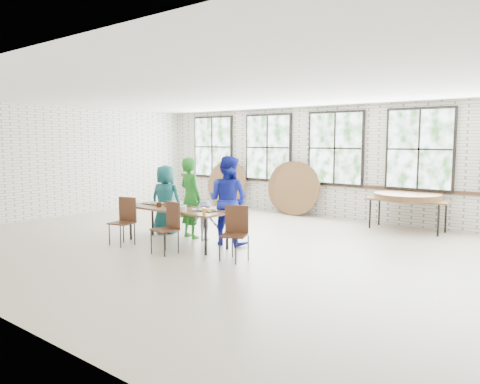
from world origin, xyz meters
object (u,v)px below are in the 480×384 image
object	(u,v)px
dining_table	(176,210)
chair_near_left	(125,217)
storage_table	(407,201)
chair_near_right	(169,223)

from	to	relation	value
dining_table	chair_near_left	size ratio (longest dim) A/B	2.53
chair_near_left	storage_table	bearing A→B (deg)	38.42
dining_table	storage_table	size ratio (longest dim) A/B	1.29
dining_table	chair_near_left	world-z (taller)	chair_near_left
chair_near_right	chair_near_left	bearing A→B (deg)	-167.18
chair_near_right	storage_table	distance (m)	5.63
chair_near_left	chair_near_right	size ratio (longest dim) A/B	1.00
chair_near_left	chair_near_right	world-z (taller)	same
chair_near_right	storage_table	world-z (taller)	chair_near_right
dining_table	chair_near_right	world-z (taller)	chair_near_right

